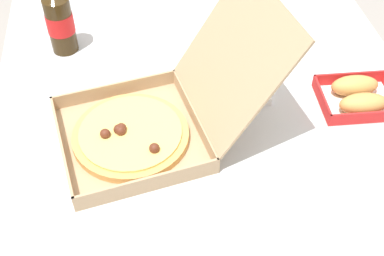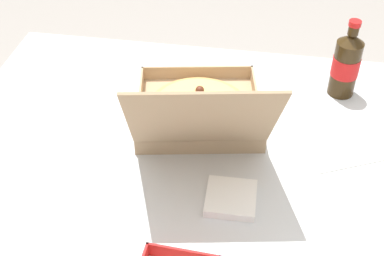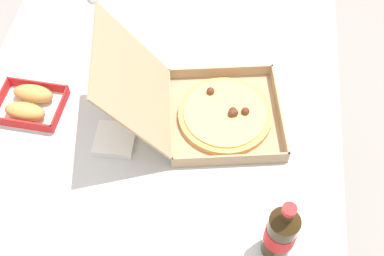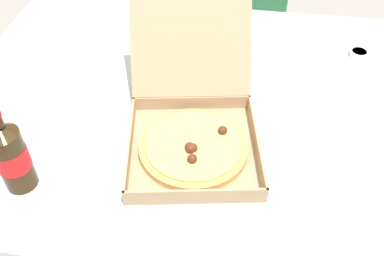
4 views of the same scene
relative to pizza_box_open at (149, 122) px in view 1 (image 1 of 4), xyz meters
The scene contains 6 objects.
dining_table 0.20m from the pizza_box_open, 107.22° to the left, with size 1.35×1.07×0.75m.
pizza_box_open is the anchor object (origin of this frame).
bread_side_box 0.52m from the pizza_box_open, 93.40° to the left, with size 0.16×0.20×0.06m.
cola_bottle 0.42m from the pizza_box_open, 151.02° to the right, with size 0.07×0.07×0.22m.
paper_menu 0.37m from the pizza_box_open, behind, with size 0.21×0.15×0.00m, color white.
napkin_pile 0.28m from the pizza_box_open, 113.68° to the left, with size 0.11×0.11×0.02m, color white.
Camera 1 is at (0.86, -0.18, 1.61)m, focal length 46.70 mm.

